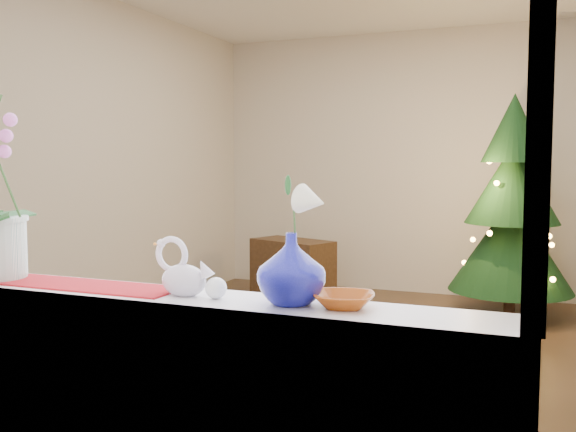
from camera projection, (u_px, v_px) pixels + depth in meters
name	position (u px, v px, depth m)	size (l,w,h in m)	color
ground	(366.00, 362.00, 4.36)	(5.00, 5.00, 0.00)	#362516
wall_back	(431.00, 163.00, 6.56)	(4.50, 0.10, 2.70)	beige
wall_front	(155.00, 162.00, 1.93)	(4.50, 0.10, 2.70)	beige
wall_left	(92.00, 163.00, 5.08)	(0.10, 5.00, 2.70)	beige
windowsill	(179.00, 301.00, 2.09)	(2.20, 0.26, 0.04)	white
window_frame	(158.00, 46.00, 1.93)	(2.22, 0.06, 1.60)	white
runner	(85.00, 285.00, 2.23)	(0.70, 0.20, 0.01)	maroon
swan	(184.00, 268.00, 2.06)	(0.21, 0.10, 0.18)	silver
blue_vase	(291.00, 263.00, 1.94)	(0.24, 0.24, 0.25)	navy
lily	(291.00, 191.00, 1.92)	(0.14, 0.08, 0.19)	silver
paperweight	(216.00, 288.00, 2.02)	(0.07, 0.07, 0.07)	white
amber_dish	(344.00, 301.00, 1.90)	(0.15, 0.15, 0.04)	#95400E
xmas_tree	(512.00, 206.00, 5.60)	(1.07, 1.07, 1.95)	black
side_table	(292.00, 270.00, 6.29)	(0.80, 0.40, 0.60)	black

